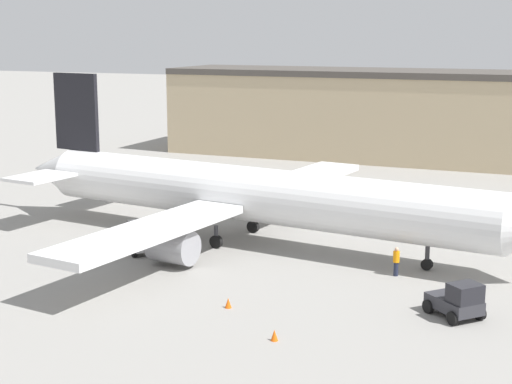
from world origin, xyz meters
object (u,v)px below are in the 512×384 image
at_px(ground_crew_worker, 396,261).
at_px(safety_cone_near, 274,335).
at_px(airplane, 244,194).
at_px(safety_cone_far, 228,303).
at_px(baggage_tug, 458,301).
at_px(belt_loader_truck, 143,238).

bearing_deg(ground_crew_worker, safety_cone_near, 22.09).
xyz_separation_m(airplane, safety_cone_far, (4.71, -12.83, -3.12)).
distance_m(ground_crew_worker, baggage_tug, 7.41).
relative_size(safety_cone_near, safety_cone_far, 1.00).
xyz_separation_m(ground_crew_worker, belt_loader_truck, (-16.67, -1.59, 0.09)).
bearing_deg(safety_cone_near, baggage_tug, 40.80).
bearing_deg(safety_cone_near, airplane, 118.28).
relative_size(airplane, baggage_tug, 12.43).
bearing_deg(airplane, safety_cone_near, -54.00).
distance_m(baggage_tug, belt_loader_truck, 21.63).
bearing_deg(baggage_tug, belt_loader_truck, -149.97).
bearing_deg(airplane, baggage_tug, -22.89).
relative_size(ground_crew_worker, safety_cone_near, 3.25).
distance_m(belt_loader_truck, safety_cone_near, 17.42).
bearing_deg(airplane, belt_loader_truck, -125.43).
bearing_deg(safety_cone_near, belt_loader_truck, 141.72).
height_order(ground_crew_worker, safety_cone_far, ground_crew_worker).
bearing_deg(belt_loader_truck, airplane, 86.07).
distance_m(airplane, belt_loader_truck, 7.67).
height_order(baggage_tug, safety_cone_near, baggage_tug).
distance_m(airplane, baggage_tug, 19.00).
distance_m(airplane, safety_cone_far, 14.02).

